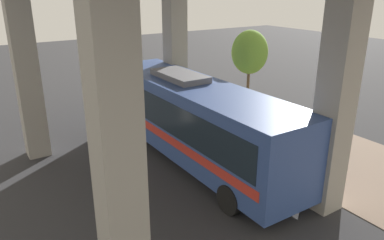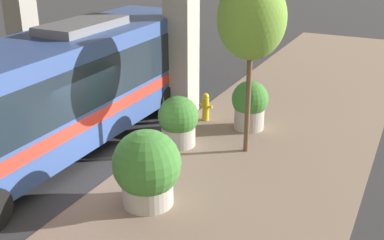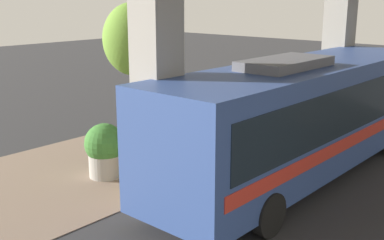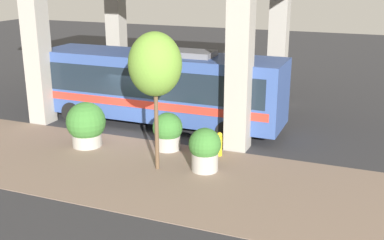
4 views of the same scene
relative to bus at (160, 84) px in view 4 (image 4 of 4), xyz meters
The scene contains 8 objects.
ground_plane 2.89m from the bus, 164.37° to the left, with size 80.00×80.00×0.00m, color #2D2D30.
sidewalk_strip 5.46m from the bus, behind, with size 6.00×40.00×0.02m.
bus is the anchor object (origin of this frame).
fire_hydrant 4.83m from the bus, 125.45° to the right, with size 0.46×0.22×0.96m.
planter_front 5.73m from the bus, 138.40° to the right, with size 1.15×1.15×1.58m.
planter_middle 4.07m from the bus, 156.87° to the left, with size 1.57×1.57×1.83m.
planter_back 3.41m from the bus, 149.36° to the right, with size 1.18×1.18×1.51m.
street_tree_near 5.48m from the bus, 155.87° to the right, with size 1.82×1.82×4.90m.
Camera 4 is at (-16.95, -9.75, 6.83)m, focal length 45.00 mm.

